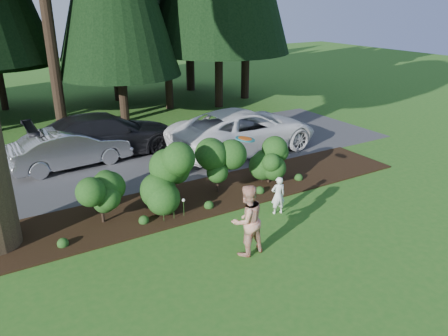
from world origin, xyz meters
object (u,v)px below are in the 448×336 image
at_px(car_silver_wagon, 70,148).
at_px(child, 278,195).
at_px(frisbee, 245,139).
at_px(car_white_suv, 244,130).
at_px(car_dark_suv, 105,135).
at_px(adult, 247,220).

bearing_deg(car_silver_wagon, child, -152.97).
bearing_deg(frisbee, child, -13.24).
bearing_deg(car_white_suv, car_dark_suv, 61.13).
relative_size(car_dark_suv, frisbee, 10.77).
bearing_deg(child, frisbee, 0.57).
height_order(adult, frisbee, frisbee).
relative_size(car_white_suv, frisbee, 11.67).
relative_size(car_silver_wagon, car_white_suv, 0.69).
height_order(car_white_suv, frisbee, frisbee).
relative_size(car_white_suv, car_dark_suv, 1.08).
relative_size(adult, frisbee, 3.39).
xyz_separation_m(car_silver_wagon, car_white_suv, (6.19, -1.75, 0.15)).
xyz_separation_m(car_silver_wagon, car_dark_suv, (1.44, 0.55, 0.12)).
bearing_deg(car_white_suv, adult, 143.92).
xyz_separation_m(child, adult, (-1.88, -1.25, 0.32)).
distance_m(car_white_suv, frisbee, 5.79).
distance_m(car_dark_suv, frisbee, 7.32).
height_order(child, adult, adult).
distance_m(child, adult, 2.29).
bearing_deg(adult, car_silver_wagon, -78.35).
relative_size(car_silver_wagon, frisbee, 8.08).
bearing_deg(car_silver_wagon, car_white_suv, -110.12).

